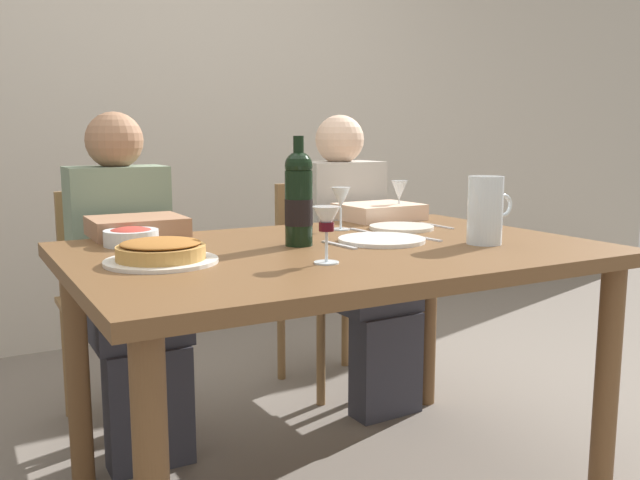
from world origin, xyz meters
TOP-DOWN VIEW (x-y plane):
  - back_wall at (0.00, 1.92)m, footprint 8.00×0.10m
  - dining_table at (0.00, 0.00)m, footprint 1.50×1.00m
  - wine_bottle at (-0.09, 0.07)m, footprint 0.08×0.08m
  - water_pitcher at (0.41, -0.17)m, footprint 0.16×0.10m
  - baked_tart at (-0.52, 0.00)m, footprint 0.29×0.29m
  - salad_bowl at (-0.52, 0.31)m, footprint 0.16×0.16m
  - wine_glass_left_diner at (0.52, 0.43)m, footprint 0.06×0.06m
  - wine_glass_right_diner at (0.19, 0.29)m, footprint 0.07×0.07m
  - wine_glass_centre at (-0.15, -0.21)m, footprint 0.07×0.07m
  - dinner_plate_left_setting at (0.38, 0.21)m, footprint 0.22×0.22m
  - dinner_plate_right_setting at (0.16, 0.01)m, footprint 0.26×0.26m
  - fork_left_setting at (0.23, 0.21)m, footprint 0.02×0.16m
  - knife_left_setting at (0.53, 0.21)m, footprint 0.01×0.18m
  - knife_right_setting at (0.31, 0.01)m, footprint 0.02×0.18m
  - spoon_right_setting at (0.01, 0.01)m, footprint 0.03×0.16m
  - chair_left at (-0.45, 0.90)m, footprint 0.40×0.40m
  - diner_left at (-0.45, 0.66)m, footprint 0.34×0.50m
  - chair_right at (0.45, 0.87)m, footprint 0.41×0.41m
  - diner_right at (0.45, 0.63)m, footprint 0.35×0.51m

SIDE VIEW (x-z plane):
  - chair_left at x=-0.45m, z-range 0.06..0.93m
  - chair_right at x=0.45m, z-range 0.06..0.93m
  - diner_left at x=-0.45m, z-range 0.04..1.20m
  - diner_right at x=0.45m, z-range 0.04..1.20m
  - dining_table at x=0.00m, z-range 0.29..1.05m
  - fork_left_setting at x=0.23m, z-range 0.76..0.76m
  - knife_left_setting at x=0.53m, z-range 0.76..0.76m
  - knife_right_setting at x=0.31m, z-range 0.76..0.76m
  - spoon_right_setting at x=0.01m, z-range 0.76..0.76m
  - dinner_plate_left_setting at x=0.38m, z-range 0.76..0.77m
  - dinner_plate_right_setting at x=0.16m, z-range 0.76..0.77m
  - baked_tart at x=-0.52m, z-range 0.76..0.82m
  - salad_bowl at x=-0.52m, z-range 0.76..0.82m
  - water_pitcher at x=0.41m, z-range 0.75..0.95m
  - wine_glass_right_diner at x=0.19m, z-range 0.79..0.94m
  - wine_glass_centre at x=-0.15m, z-range 0.79..0.94m
  - wine_glass_left_diner at x=0.52m, z-range 0.79..0.94m
  - wine_bottle at x=-0.09m, z-range 0.74..1.06m
  - back_wall at x=0.00m, z-range 0.00..2.80m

